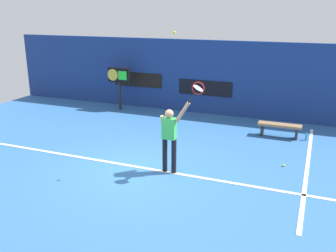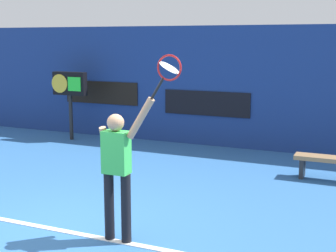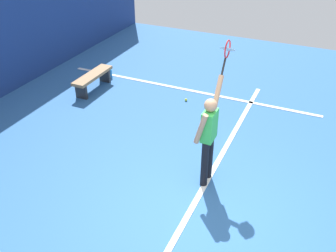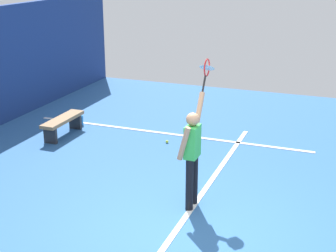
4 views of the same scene
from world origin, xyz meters
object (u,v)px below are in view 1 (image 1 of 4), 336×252
Objects in this scene: tennis_player at (170,135)px; tennis_racket at (197,89)px; scoreboard_clock at (119,77)px; water_bottle at (307,137)px; court_bench at (280,127)px; spare_ball at (284,165)px; tennis_ball at (174,33)px.

tennis_racket is (0.71, -0.00, 1.25)m from tennis_player.
scoreboard_clock reaches higher than water_bottle.
scoreboard_clock is (-5.05, 5.17, -0.86)m from tennis_racket.
tennis_player is 1.08× the size of scoreboard_clock.
scoreboard_clock is 6.84m from court_bench.
court_bench is at bearing 99.28° from spare_ball.
tennis_player reaches higher than spare_ball.
water_bottle is at bearing 58.25° from tennis_racket.
water_bottle is at bearing 79.65° from spare_ball.
tennis_ball reaches higher than tennis_racket.
water_bottle is at bearing 51.45° from tennis_player.
scoreboard_clock is 7.72m from water_bottle.
court_bench is at bearing 60.89° from tennis_ball.
scoreboard_clock is at bearing 171.18° from water_bottle.
spare_ball is at bearing -100.35° from water_bottle.
scoreboard_clock reaches higher than spare_ball.
water_bottle is (7.52, -1.17, -1.27)m from scoreboard_clock.
court_bench reaches higher than water_bottle.
tennis_player is at bearing -120.13° from court_bench.
tennis_ball is 6.08m from water_bottle.
tennis_player is 1.38× the size of court_bench.
scoreboard_clock is 8.08m from spare_ball.
tennis_racket is 1.42m from tennis_ball.
scoreboard_clock is at bearing 152.56° from spare_ball.
tennis_racket reaches higher than scoreboard_clock.
tennis_player is at bearing -151.29° from spare_ball.
tennis_ball reaches higher than tennis_player.
court_bench is at bearing 68.08° from tennis_racket.
water_bottle is at bearing 0.00° from court_bench.
tennis_ball is (-0.60, 0.03, 1.29)m from tennis_racket.
scoreboard_clock is at bearing 134.32° from tennis_racket.
tennis_player is 2.54m from tennis_ball.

